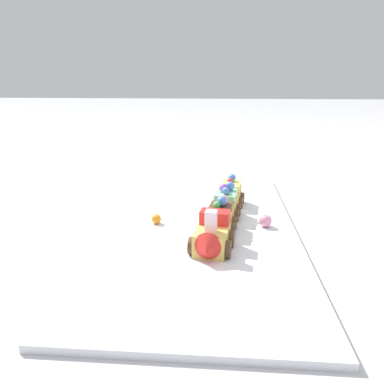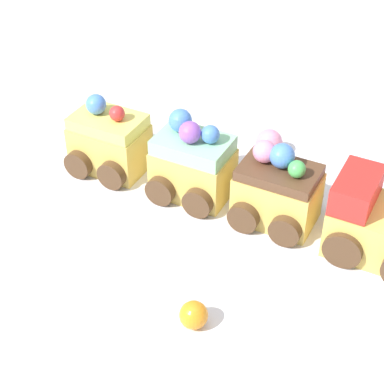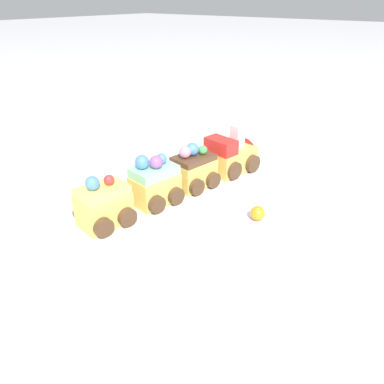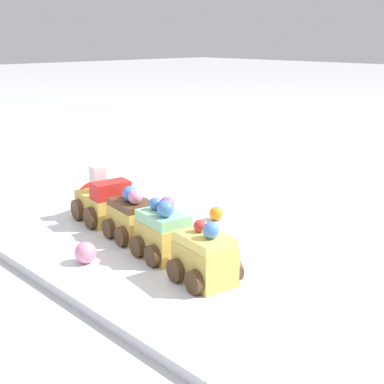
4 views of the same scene
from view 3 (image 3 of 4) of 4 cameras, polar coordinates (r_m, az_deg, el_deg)
name	(u,v)px [view 3 (image 3 of 4)]	position (r m, az deg, el deg)	size (l,w,h in m)	color
ground_plane	(202,206)	(0.59, 1.55, -2.13)	(10.00, 10.00, 0.00)	#B2B2B7
display_board	(202,203)	(0.59, 1.56, -1.62)	(0.79, 0.39, 0.01)	white
cake_train_locomotive	(233,155)	(0.68, 6.28, 5.56)	(0.11, 0.09, 0.08)	#E0BC56
cake_car_chocolate	(193,170)	(0.61, 0.20, 3.35)	(0.07, 0.07, 0.07)	#E0BC56
cake_car_mint	(155,184)	(0.57, -5.73, 1.22)	(0.07, 0.07, 0.08)	#E0BC56
cake_car_lemon	(104,206)	(0.53, -13.32, -2.06)	(0.07, 0.07, 0.08)	#E0BC56
gumball_pink	(141,169)	(0.66, -7.80, 3.50)	(0.03, 0.03, 0.03)	pink
gumball_orange	(258,213)	(0.54, 10.05, -3.16)	(0.02, 0.02, 0.02)	orange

